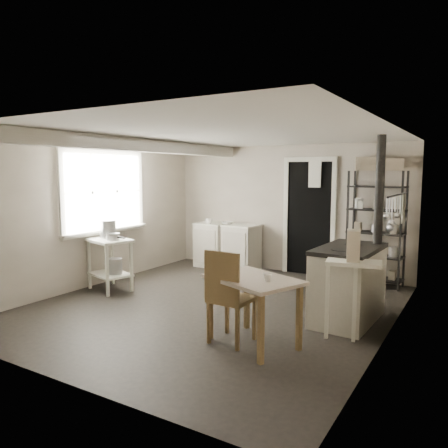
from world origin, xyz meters
The scene contains 31 objects.
floor centered at (0.00, 0.00, 0.00)m, with size 5.00×5.00×0.00m, color black.
ceiling centered at (0.00, 0.00, 2.30)m, with size 5.00×5.00×0.00m, color white.
wall_back centered at (0.00, 2.50, 1.15)m, with size 4.50×0.02×2.30m, color #BCB1A1.
wall_front centered at (0.00, -2.50, 1.15)m, with size 4.50×0.02×2.30m, color #BCB1A1.
wall_left centered at (-2.25, 0.00, 1.15)m, with size 0.02×5.00×2.30m, color #BCB1A1.
wall_right centered at (2.25, 0.00, 1.15)m, with size 0.02×5.00×2.30m, color #BCB1A1.
window centered at (-2.22, 0.20, 1.50)m, with size 0.12×1.76×1.28m, color white, non-canonical shape.
doorway centered at (0.45, 2.47, 1.00)m, with size 0.96×0.10×2.08m, color white, non-canonical shape.
ceiling_beam centered at (-1.20, 0.00, 2.20)m, with size 0.18×5.00×0.18m, color white, non-canonical shape.
wallpaper_panel centered at (2.24, 0.00, 1.15)m, with size 0.01×5.00×2.30m, color beige, non-canonical shape.
utensil_rail centered at (2.19, 0.60, 1.55)m, with size 0.06×1.20×0.44m, color #AAABAD, non-canonical shape.
prep_table centered at (-1.81, -0.11, 0.40)m, with size 0.70×0.50×0.80m, color white, non-canonical shape.
stockpot centered at (-1.92, -0.02, 0.94)m, with size 0.25×0.25×0.27m, color #AAABAD.
saucepan centered at (-1.67, -0.16, 0.85)m, with size 0.20×0.20×0.11m, color #AAABAD.
bucket centered at (-1.71, -0.10, 0.39)m, with size 0.22×0.22×0.24m, color #AAABAD.
base_cabinets centered at (-1.06, 2.18, 0.46)m, with size 1.29×0.55×0.85m, color beige, non-canonical shape.
mixing_bowl centered at (-1.01, 2.11, 0.95)m, with size 0.27×0.27×0.07m, color white.
counter_cup centered at (-1.37, 2.03, 0.97)m, with size 0.12×0.12×0.10m, color white.
shelf_rack centered at (1.63, 2.31, 0.95)m, with size 0.87×0.34×1.84m, color black, non-canonical shape.
shelf_jar centered at (1.38, 2.28, 1.36)m, with size 0.08×0.08×0.17m, color white.
storage_box_a centered at (1.42, 2.34, 2.01)m, with size 0.31×0.27×0.22m, color beige.
storage_box_b centered at (1.84, 2.34, 1.99)m, with size 0.29×0.27×0.18m, color beige.
stove centered at (1.73, 0.37, 0.44)m, with size 0.64×1.16×0.91m, color beige, non-canonical shape.
stovepipe centered at (1.97, 0.79, 1.59)m, with size 0.10×0.10×1.33m, color black, non-canonical shape.
side_ledge centered at (1.95, -0.28, 0.43)m, with size 0.58×0.31×0.88m, color white, non-canonical shape.
oats_box centered at (1.94, -0.27, 1.01)m, with size 0.13×0.22×0.33m, color beige.
work_table centered at (1.07, -0.89, 0.38)m, with size 0.95×0.66×0.72m, color beige, non-canonical shape.
table_cup centered at (1.27, -0.96, 0.80)m, with size 0.09×0.09×0.09m, color white.
chair centered at (0.84, -0.94, 0.48)m, with size 0.42×0.44×1.01m, color brown, non-canonical shape.
flour_sack centered at (1.35, 2.01, 0.24)m, with size 0.41×0.35×0.50m, color white.
floor_crock centered at (1.56, 0.03, 0.07)m, with size 0.11×0.11×0.14m, color white.
Camera 1 is at (3.10, -4.88, 1.82)m, focal length 35.00 mm.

